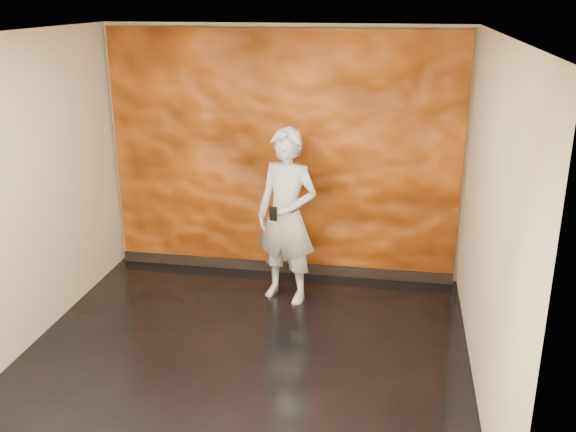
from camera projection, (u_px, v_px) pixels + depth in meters
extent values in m
cube|color=black|center=(243.00, 359.00, 5.75)|extent=(4.00, 4.00, 0.01)
cube|color=#C4B895|center=(283.00, 154.00, 7.14)|extent=(4.00, 0.02, 2.80)
cube|color=#C4B895|center=(147.00, 328.00, 3.42)|extent=(4.00, 0.02, 2.80)
cube|color=#C4B895|center=(18.00, 198.00, 5.61)|extent=(0.02, 4.00, 2.80)
cube|color=#C4B895|center=(490.00, 225.00, 4.95)|extent=(0.02, 4.00, 2.80)
cube|color=white|center=(235.00, 34.00, 4.82)|extent=(4.00, 4.00, 0.01)
cube|color=#D55B17|center=(283.00, 156.00, 7.11)|extent=(3.90, 0.06, 2.75)
cube|color=black|center=(282.00, 267.00, 7.51)|extent=(3.90, 0.04, 0.12)
imported|color=#A6ABB6|center=(287.00, 217.00, 6.59)|extent=(0.78, 0.63, 1.84)
cube|color=black|center=(273.00, 214.00, 6.34)|extent=(0.08, 0.04, 0.15)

